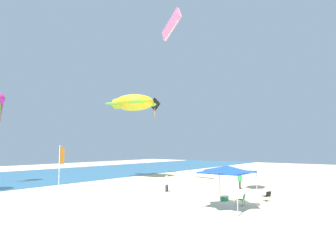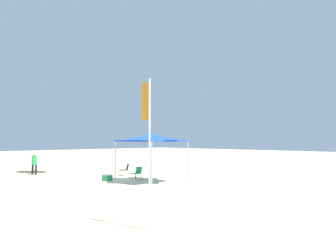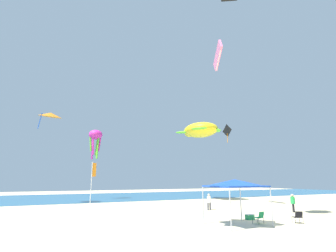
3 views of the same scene
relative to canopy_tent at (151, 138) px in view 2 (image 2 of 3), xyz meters
name	(u,v)px [view 2 (image 2 of 3)]	position (x,y,z in m)	size (l,w,h in m)	color
ground	(124,181)	(2.16, 0.38, -2.76)	(120.00, 120.00, 0.10)	beige
canopy_tent	(151,138)	(0.00, 0.00, 0.00)	(3.43, 3.01, 2.98)	#B7B7BC
folding_chair_facing_ocean	(137,172)	(1.70, -0.30, -2.24)	(0.61, 0.69, 0.82)	black
folding_chair_right_of_tent	(125,169)	(4.26, -1.31, -2.24)	(0.74, 0.79, 0.82)	black
cooler_box	(107,178)	(2.49, 1.48, -2.51)	(0.62, 0.41, 0.40)	#1E8C4C
banner_flag	(148,139)	(-8.29, 7.56, -0.08)	(0.36, 0.06, 4.40)	silver
person_far_stroller	(34,162)	(9.39, 3.14, -1.75)	(0.40, 0.39, 1.64)	black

